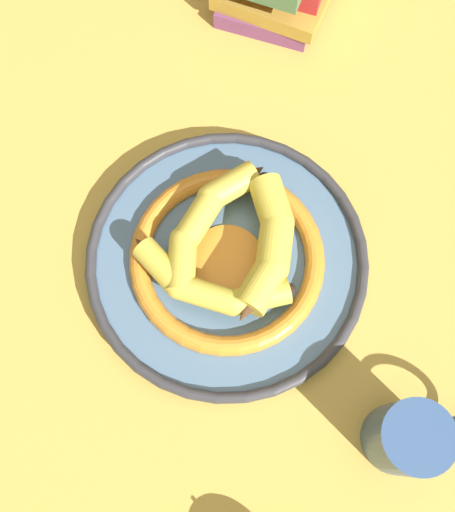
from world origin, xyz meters
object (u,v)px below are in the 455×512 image
Objects in this scene: decorative_bowl at (228,262)px; banana_b at (206,285)px; banana_a at (205,220)px; banana_c at (269,247)px; coffee_mug at (410,437)px.

decorative_bowl is 2.05× the size of banana_b.
banana_a is 0.93× the size of banana_c.
decorative_bowl is 2.64× the size of coffee_mug.
decorative_bowl is 0.06m from banana_c.
coffee_mug is at bearing 71.80° from banana_a.
banana_c reaches higher than banana_a.
banana_a reaches higher than decorative_bowl.
decorative_bowl is at bearing 104.48° from banana_c.
coffee_mug reaches higher than banana_a.
banana_c is 0.25m from coffee_mug.
banana_c is (-0.06, -0.06, 0.00)m from banana_a.
banana_b is (-0.08, 0.02, -0.00)m from banana_a.
decorative_bowl is 0.28m from coffee_mug.
banana_b is 0.08m from banana_c.
banana_c reaches higher than banana_b.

